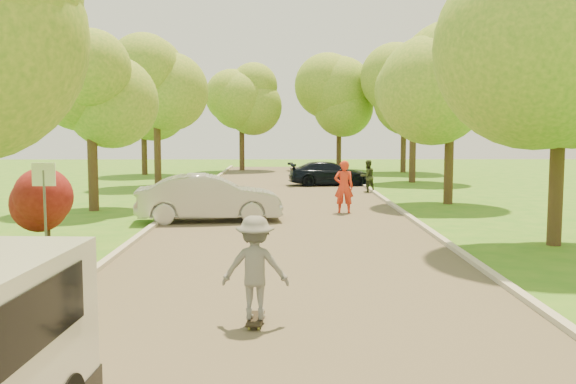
{
  "coord_description": "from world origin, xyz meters",
  "views": [
    {
      "loc": [
        -0.16,
        -11.15,
        3.0
      ],
      "look_at": [
        -0.01,
        5.77,
        1.3
      ],
      "focal_mm": 40.0,
      "sensor_mm": 36.0,
      "label": 1
    }
  ],
  "objects_px": {
    "street_sign": "(44,189)",
    "person_striped": "(344,187)",
    "dark_sedan": "(329,174)",
    "person_olive": "(368,176)",
    "silver_sedan": "(209,198)",
    "skateboarder": "(255,267)",
    "longboard": "(255,319)"
  },
  "relations": [
    {
      "from": "street_sign",
      "to": "person_striped",
      "type": "distance_m",
      "value": 10.64
    },
    {
      "from": "dark_sedan",
      "to": "person_striped",
      "type": "relative_size",
      "value": 2.29
    },
    {
      "from": "person_olive",
      "to": "silver_sedan",
      "type": "bearing_deg",
      "value": 31.67
    },
    {
      "from": "silver_sedan",
      "to": "street_sign",
      "type": "bearing_deg",
      "value": 140.9
    },
    {
      "from": "skateboarder",
      "to": "person_olive",
      "type": "height_order",
      "value": "skateboarder"
    },
    {
      "from": "street_sign",
      "to": "silver_sedan",
      "type": "relative_size",
      "value": 0.47
    },
    {
      "from": "dark_sedan",
      "to": "longboard",
      "type": "distance_m",
      "value": 23.89
    },
    {
      "from": "person_striped",
      "to": "dark_sedan",
      "type": "bearing_deg",
      "value": -89.58
    },
    {
      "from": "dark_sedan",
      "to": "person_olive",
      "type": "xyz_separation_m",
      "value": [
        1.5,
        -3.65,
        0.13
      ]
    },
    {
      "from": "longboard",
      "to": "dark_sedan",
      "type": "bearing_deg",
      "value": -94.02
    },
    {
      "from": "street_sign",
      "to": "silver_sedan",
      "type": "xyz_separation_m",
      "value": [
        3.29,
        5.26,
        -0.81
      ]
    },
    {
      "from": "person_olive",
      "to": "street_sign",
      "type": "bearing_deg",
      "value": 32.51
    },
    {
      "from": "dark_sedan",
      "to": "person_olive",
      "type": "bearing_deg",
      "value": -163.52
    },
    {
      "from": "street_sign",
      "to": "dark_sedan",
      "type": "bearing_deg",
      "value": 65.9
    },
    {
      "from": "person_striped",
      "to": "longboard",
      "type": "bearing_deg",
      "value": 80.65
    },
    {
      "from": "street_sign",
      "to": "person_striped",
      "type": "xyz_separation_m",
      "value": [
        7.8,
        7.21,
        -0.63
      ]
    },
    {
      "from": "longboard",
      "to": "person_olive",
      "type": "xyz_separation_m",
      "value": [
        4.37,
        20.07,
        0.66
      ]
    },
    {
      "from": "silver_sedan",
      "to": "skateboarder",
      "type": "bearing_deg",
      "value": -176.95
    },
    {
      "from": "dark_sedan",
      "to": "skateboarder",
      "type": "xyz_separation_m",
      "value": [
        -2.87,
        -23.72,
        0.27
      ]
    },
    {
      "from": "silver_sedan",
      "to": "person_striped",
      "type": "bearing_deg",
      "value": -73.63
    },
    {
      "from": "dark_sedan",
      "to": "longboard",
      "type": "height_order",
      "value": "dark_sedan"
    },
    {
      "from": "longboard",
      "to": "person_striped",
      "type": "bearing_deg",
      "value": -98.46
    },
    {
      "from": "skateboarder",
      "to": "person_striped",
      "type": "bearing_deg",
      "value": -98.46
    },
    {
      "from": "silver_sedan",
      "to": "dark_sedan",
      "type": "bearing_deg",
      "value": -27.55
    },
    {
      "from": "street_sign",
      "to": "person_olive",
      "type": "height_order",
      "value": "street_sign"
    },
    {
      "from": "dark_sedan",
      "to": "person_striped",
      "type": "height_order",
      "value": "person_striped"
    },
    {
      "from": "dark_sedan",
      "to": "silver_sedan",
      "type": "bearing_deg",
      "value": 153.61
    },
    {
      "from": "skateboarder",
      "to": "person_olive",
      "type": "xyz_separation_m",
      "value": [
        4.37,
        20.07,
        -0.14
      ]
    },
    {
      "from": "street_sign",
      "to": "person_olive",
      "type": "relative_size",
      "value": 1.44
    },
    {
      "from": "silver_sedan",
      "to": "longboard",
      "type": "height_order",
      "value": "silver_sedan"
    },
    {
      "from": "longboard",
      "to": "person_olive",
      "type": "bearing_deg",
      "value": -99.4
    },
    {
      "from": "skateboarder",
      "to": "silver_sedan",
      "type": "bearing_deg",
      "value": -77.03
    }
  ]
}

